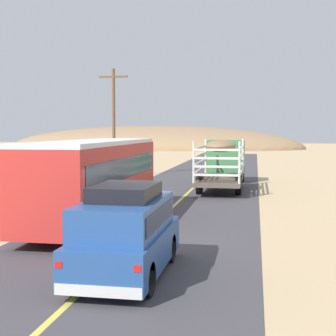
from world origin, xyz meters
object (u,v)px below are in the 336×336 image
(suv_near, at_px, (126,231))
(livestock_truck, at_px, (224,158))
(power_pole_mid, at_px, (114,120))
(bus, at_px, (95,179))

(suv_near, distance_m, livestock_truck, 20.35)
(power_pole_mid, bearing_deg, livestock_truck, -24.87)
(bus, bearing_deg, livestock_truck, 73.43)
(bus, bearing_deg, power_pole_mid, 104.21)
(suv_near, xyz_separation_m, power_pole_mid, (-7.48, 24.29, 3.25))
(suv_near, height_order, bus, bus)
(livestock_truck, bearing_deg, suv_near, -93.13)
(livestock_truck, xyz_separation_m, power_pole_mid, (-8.59, 3.98, 2.61))
(livestock_truck, height_order, bus, bus)
(suv_near, relative_size, power_pole_mid, 0.56)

